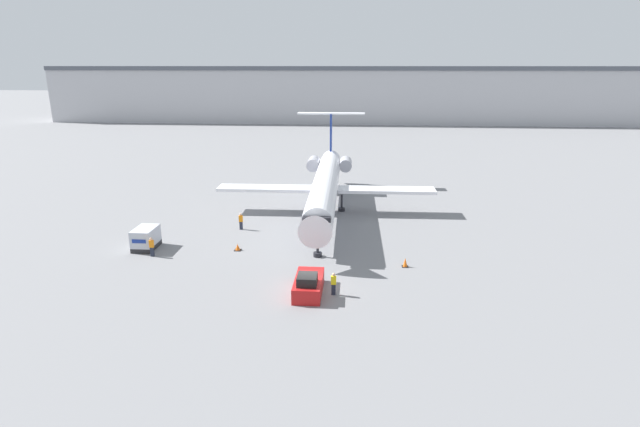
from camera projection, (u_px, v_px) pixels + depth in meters
The scene contains 10 objects.
ground_plane at pixel (311, 291), 39.07m from camera, with size 600.00×600.00×0.00m, color slate.
terminal_building at pixel (348, 94), 151.30m from camera, with size 180.00×16.80×16.56m.
airplane_main at pixel (326, 184), 58.70m from camera, with size 25.81×33.95×10.40m.
pushback_tug at pixel (309, 284), 38.58m from camera, with size 2.12×4.69×1.90m.
luggage_cart at pixel (146, 238), 47.86m from camera, with size 1.90×3.04×2.05m.
worker_near_tug at pixel (334, 283), 38.21m from camera, with size 0.40×0.25×1.80m.
worker_by_wing at pixel (241, 221), 53.41m from camera, with size 0.40×0.25×1.81m.
worker_on_apron at pixel (152, 246), 45.90m from camera, with size 0.40×0.26×1.83m.
traffic_cone_left at pixel (238, 247), 47.57m from camera, with size 0.65×0.65×0.64m.
traffic_cone_right at pixel (405, 263), 43.65m from camera, with size 0.56×0.56×0.82m.
Camera 1 is at (3.46, -35.52, 17.05)m, focal length 28.00 mm.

